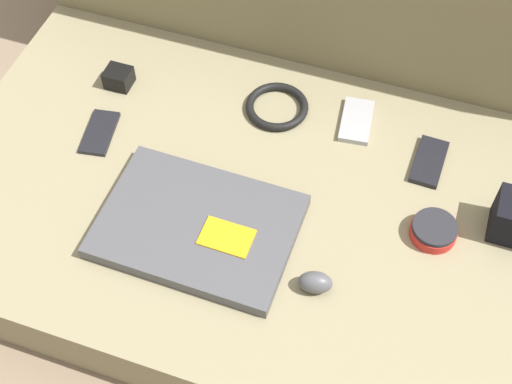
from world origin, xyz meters
name	(u,v)px	position (x,y,z in m)	size (l,w,h in m)	color
ground_plane	(256,233)	(0.00, 0.00, 0.00)	(8.00, 8.00, 0.00)	#7A6651
couch_seat	(256,216)	(0.00, 0.00, 0.06)	(1.20, 0.72, 0.12)	#847A5B
laptop	(198,226)	(-0.07, -0.10, 0.13)	(0.34, 0.25, 0.03)	#47474C
computer_mouse	(315,282)	(0.15, -0.14, 0.14)	(0.06, 0.05, 0.04)	#4C4C51
speaker_puck	(434,230)	(0.32, 0.03, 0.13)	(0.08, 0.08, 0.03)	red
phone_silver	(356,121)	(0.13, 0.24, 0.12)	(0.07, 0.12, 0.01)	#99999E
phone_black	(100,133)	(-0.34, 0.05, 0.12)	(0.07, 0.12, 0.01)	black
phone_small	(429,162)	(0.28, 0.18, 0.12)	(0.06, 0.11, 0.01)	black
charger_brick	(119,78)	(-0.36, 0.18, 0.14)	(0.05, 0.05, 0.04)	black
cable_coil	(277,106)	(-0.03, 0.22, 0.13)	(0.13, 0.13, 0.02)	black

